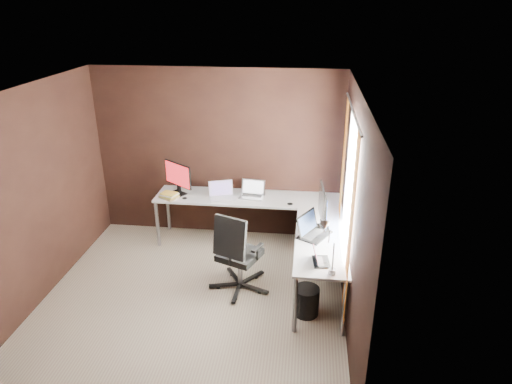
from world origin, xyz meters
TOP-DOWN VIEW (x-y plane):
  - room at (0.34, 0.07)m, footprint 3.60×3.60m
  - desk at (0.84, 1.04)m, footprint 2.65×2.25m
  - drawer_pedestal at (1.43, 1.15)m, footprint 0.42×0.50m
  - monitor_left at (-0.54, 1.51)m, footprint 0.45×0.33m
  - monitor_right at (1.51, 0.63)m, footprint 0.18×0.65m
  - laptop_white at (0.11, 1.44)m, footprint 0.41×0.34m
  - laptop_silver at (0.54, 1.54)m, footprint 0.37×0.28m
  - laptop_black_big at (1.39, 0.48)m, footprint 0.45×0.49m
  - laptop_black_small at (1.47, -0.14)m, footprint 0.21×0.27m
  - book_stack at (-0.64, 1.34)m, footprint 0.30×0.29m
  - mouse_left at (-0.40, 1.32)m, footprint 0.09×0.07m
  - mouse_corner at (1.09, 1.30)m, footprint 0.10×0.08m
  - desk_lamp at (1.54, -0.29)m, footprint 0.19×0.21m
  - office_chair at (0.52, 0.31)m, footprint 0.59×0.63m
  - wastebasket at (1.36, -0.08)m, footprint 0.35×0.35m

SIDE VIEW (x-z plane):
  - wastebasket at x=1.36m, z-range 0.00..0.34m
  - drawer_pedestal at x=1.43m, z-range 0.00..0.60m
  - office_chair at x=0.52m, z-range -0.22..0.84m
  - desk at x=0.84m, z-range 0.31..1.04m
  - mouse_left at x=-0.40m, z-range 0.73..0.76m
  - mouse_corner at x=1.09m, z-range 0.73..0.76m
  - book_stack at x=-0.64m, z-range 0.73..0.81m
  - laptop_black_small at x=1.47m, z-range 0.68..0.86m
  - laptop_silver at x=0.54m, z-range 0.67..0.89m
  - laptop_white at x=0.11m, z-range 0.67..0.90m
  - laptop_black_big at x=1.39m, z-range 0.65..0.92m
  - monitor_left at x=-0.54m, z-range 0.76..1.23m
  - monitor_right at x=1.51m, z-range 0.76..1.30m
  - desk_lamp at x=1.54m, z-range 0.80..1.36m
  - room at x=0.34m, z-range 0.03..2.53m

